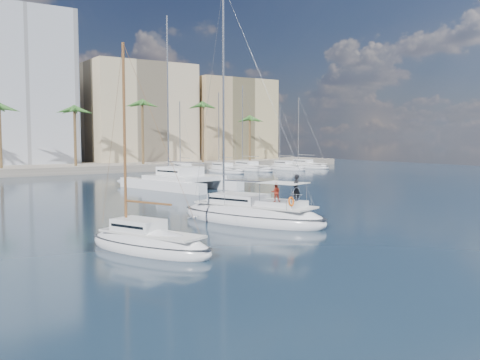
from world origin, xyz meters
TOP-DOWN VIEW (x-y plane):
  - ground at (0.00, 0.00)m, footprint 160.00×160.00m
  - quay at (0.00, 61.00)m, footprint 120.00×14.00m
  - building_beige at (22.00, 70.00)m, footprint 20.00×14.00m
  - building_tan_right at (42.00, 68.00)m, footprint 18.00×12.00m
  - palm_centre at (0.00, 57.00)m, footprint 3.60×3.60m
  - palm_right at (34.00, 57.00)m, footprint 3.60×3.60m
  - main_sloop at (0.20, 0.89)m, footprint 7.39×12.17m
  - small_sloop at (-9.66, -3.76)m, footprint 5.27×8.30m
  - catamaran at (7.58, 25.01)m, footprint 9.63×14.80m
  - seagull at (-3.55, 2.29)m, footprint 1.13×0.48m
  - moored_yacht_a at (20.00, 47.00)m, footprint 3.37×9.52m
  - moored_yacht_b at (26.50, 45.00)m, footprint 3.32×10.83m
  - moored_yacht_c at (33.00, 47.00)m, footprint 3.98×12.33m
  - moored_yacht_d at (39.50, 45.00)m, footprint 3.52×9.55m
  - moored_yacht_e at (46.00, 47.00)m, footprint 4.61×11.11m

SIDE VIEW (x-z plane):
  - ground at x=0.00m, z-range 0.00..0.00m
  - moored_yacht_a at x=20.00m, z-range -5.95..5.95m
  - moored_yacht_b at x=26.50m, z-range -6.86..6.86m
  - moored_yacht_c at x=33.00m, z-range -7.77..7.77m
  - moored_yacht_d at x=39.50m, z-range -5.95..5.95m
  - moored_yacht_e at x=46.00m, z-range -6.86..6.86m
  - small_sloop at x=-9.66m, z-range -5.29..6.12m
  - seagull at x=-3.55m, z-range 0.40..0.61m
  - main_sloop at x=0.20m, z-range -8.08..9.14m
  - quay at x=0.00m, z-range 0.00..1.20m
  - catamaran at x=7.58m, z-range -8.66..11.03m
  - building_tan_right at x=42.00m, z-range 0.00..18.00m
  - building_beige at x=22.00m, z-range 0.00..20.00m
  - palm_centre at x=0.00m, z-range 4.13..16.43m
  - palm_right at x=34.00m, z-range 4.13..16.43m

